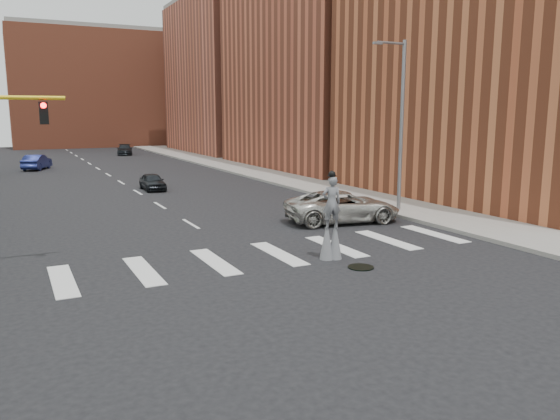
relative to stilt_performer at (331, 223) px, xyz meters
name	(u,v)px	position (x,y,z in m)	size (l,w,h in m)	color
ground_plane	(258,264)	(-2.68, 0.53, -1.36)	(160.00, 160.00, 0.00)	black
sidewalk_right	(272,175)	(9.82, 25.53, -1.27)	(5.00, 90.00, 0.18)	gray
manhole	(361,267)	(0.32, -1.47, -1.34)	(0.90, 0.90, 0.04)	black
building_near	(525,21)	(19.32, 8.53, 9.64)	(16.00, 20.00, 22.00)	#A04B2B
building_mid	(337,44)	(19.32, 30.53, 10.64)	(16.00, 22.00, 24.00)	#A95035
building_far	(243,78)	(19.32, 54.53, 8.64)	(16.00, 22.00, 20.00)	#BB5D45
building_backdrop	(96,90)	(3.32, 78.53, 7.64)	(26.00, 14.00, 18.00)	#A95035
streetlight	(400,121)	(8.22, 6.53, 3.54)	(2.05, 0.20, 9.00)	slate
stilt_performer	(331,223)	(0.00, 0.00, 0.00)	(0.83, 0.61, 3.26)	#342315
suv_crossing	(343,206)	(4.17, 5.65, -0.58)	(2.60, 5.64, 1.57)	beige
car_near	(152,182)	(-1.48, 21.23, -0.78)	(1.38, 3.42, 1.16)	black
car_mid	(37,162)	(-8.00, 40.04, -0.64)	(1.52, 4.35, 1.43)	navy
car_far	(125,150)	(3.14, 55.47, -0.70)	(1.85, 4.55, 1.32)	black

